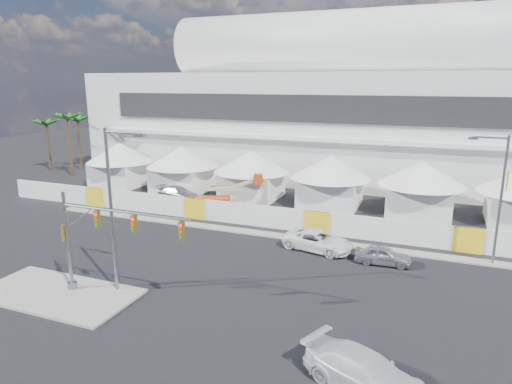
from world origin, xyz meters
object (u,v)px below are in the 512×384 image
at_px(pickup_near, 366,373).
at_px(lot_car_c, 178,193).
at_px(boom_lift, 218,199).
at_px(streetlight_curb, 498,191).
at_px(streetlight_median, 114,200).
at_px(sedan_silver, 383,255).
at_px(traffic_mast, 95,239).
at_px(pickup_curb, 318,241).

height_order(pickup_near, lot_car_c, pickup_near).
distance_m(pickup_near, boom_lift, 30.22).
bearing_deg(streetlight_curb, streetlight_median, -148.21).
height_order(sedan_silver, traffic_mast, traffic_mast).
height_order(sedan_silver, boom_lift, boom_lift).
bearing_deg(streetlight_median, traffic_mast, -129.58).
xyz_separation_m(lot_car_c, streetlight_median, (8.64, -21.16, 5.23)).
relative_size(pickup_near, streetlight_median, 0.56).
distance_m(traffic_mast, streetlight_median, 2.60).
bearing_deg(streetlight_median, lot_car_c, 112.20).
relative_size(sedan_silver, pickup_near, 0.70).
bearing_deg(streetlight_curb, pickup_near, -109.50).
xyz_separation_m(sedan_silver, traffic_mast, (-15.64, -11.75, 3.05)).
relative_size(lot_car_c, traffic_mast, 0.57).
distance_m(lot_car_c, streetlight_curb, 31.91).
bearing_deg(streetlight_median, streetlight_curb, 31.79).
distance_m(streetlight_median, streetlight_curb, 25.91).
bearing_deg(streetlight_curb, traffic_mast, -147.34).
distance_m(pickup_curb, streetlight_curb, 13.31).
height_order(pickup_curb, boom_lift, boom_lift).
height_order(pickup_curb, traffic_mast, traffic_mast).
xyz_separation_m(pickup_curb, lot_car_c, (-18.35, 9.44, -0.01)).
xyz_separation_m(sedan_silver, pickup_curb, (-5.11, 0.97, 0.09)).
relative_size(pickup_near, boom_lift, 0.78).
relative_size(sedan_silver, boom_lift, 0.54).
height_order(streetlight_median, streetlight_curb, streetlight_median).
relative_size(traffic_mast, boom_lift, 1.24).
distance_m(sedan_silver, boom_lift, 19.98).
relative_size(streetlight_median, streetlight_curb, 1.08).
bearing_deg(traffic_mast, pickup_near, -9.75).
bearing_deg(traffic_mast, streetlight_curb, 32.66).
distance_m(pickup_curb, boom_lift, 15.05).
bearing_deg(pickup_near, streetlight_curb, 3.47).
height_order(pickup_curb, streetlight_median, streetlight_median).
xyz_separation_m(pickup_near, boom_lift, (-18.81, 23.65, 0.14)).
distance_m(pickup_near, traffic_mast, 17.13).
distance_m(pickup_curb, pickup_near, 16.73).
relative_size(sedan_silver, lot_car_c, 0.77).
xyz_separation_m(pickup_curb, streetlight_median, (-9.71, -11.72, 5.22)).
bearing_deg(pickup_curb, streetlight_median, 151.86).
relative_size(sedan_silver, streetlight_curb, 0.42).
xyz_separation_m(pickup_curb, boom_lift, (-12.70, 8.07, 0.21)).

